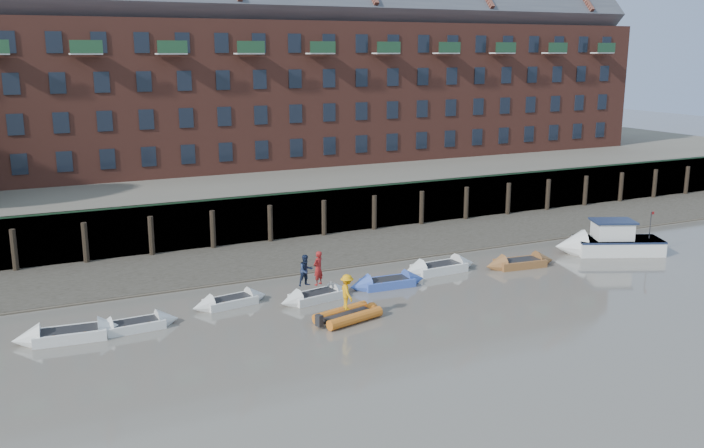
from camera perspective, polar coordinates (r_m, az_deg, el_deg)
ground at (r=33.75m, az=9.76°, el=-9.43°), size 220.00×220.00×0.00m
foreshore at (r=48.69m, az=-2.54°, el=-2.16°), size 110.00×8.00×0.50m
mud_band at (r=45.70m, az=-0.86°, el=-3.18°), size 110.00×1.60×0.10m
river_wall at (r=52.25m, az=-4.45°, el=0.68°), size 110.00×1.23×3.30m
bank_terrace at (r=64.90m, az=-8.83°, el=3.02°), size 110.00×28.00×3.20m
apartment_terrace at (r=64.87m, az=-9.45°, el=12.96°), size 80.60×15.56×20.98m
rowboat_0 at (r=36.55m, az=-20.79°, el=-7.91°), size 5.02×1.87×1.42m
rowboat_1 at (r=36.88m, az=-16.29°, el=-7.44°), size 4.24×1.41×1.21m
rowboat_2 at (r=39.14m, az=-9.30°, el=-5.87°), size 4.27×1.79×1.20m
rowboat_3 at (r=39.45m, az=-2.78°, el=-5.54°), size 4.40×1.93×1.23m
rowboat_4 at (r=41.62m, az=2.73°, el=-4.51°), size 4.59×1.56×1.31m
rowboat_5 at (r=44.55m, az=6.69°, el=-3.36°), size 5.07×1.66×1.45m
rowboat_6 at (r=46.44m, az=12.73°, el=-2.94°), size 4.78×1.85×1.35m
rib_tender at (r=36.64m, az=-0.16°, el=-6.95°), size 3.57×2.37×0.60m
motor_launch at (r=50.75m, az=18.52°, el=-1.37°), size 7.16×4.80×2.82m
person_rower_a at (r=39.03m, az=-2.62°, el=-3.39°), size 0.80×0.71×1.83m
person_rower_b at (r=38.94m, az=-3.55°, el=-3.56°), size 0.89×0.74×1.68m
person_rib_crew at (r=36.18m, az=-0.38°, el=-5.23°), size 0.79×1.21×1.76m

